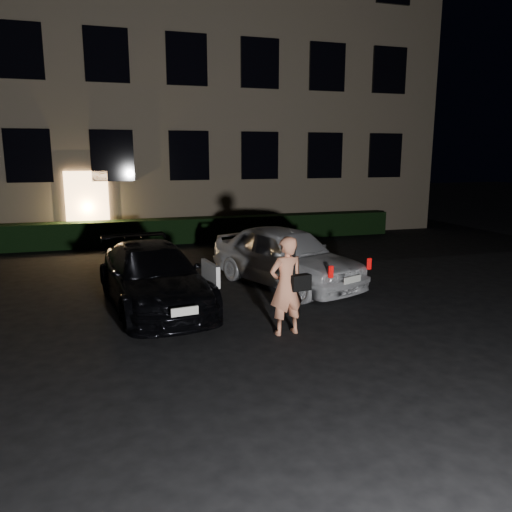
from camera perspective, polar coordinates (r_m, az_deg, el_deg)
name	(u,v)px	position (r m, az deg, el deg)	size (l,w,h in m)	color
ground	(308,352)	(8.03, 5.98, -10.82)	(80.00, 80.00, 0.00)	black
building	(171,82)	(22.21, -9.66, 19.03)	(20.00, 8.11, 12.00)	#756953
hedge	(193,230)	(17.77, -7.19, 2.97)	(15.00, 0.70, 0.85)	black
sedan	(153,276)	(10.29, -11.64, -2.29)	(2.30, 4.52, 1.25)	black
hatch	(286,256)	(11.73, 3.40, 0.03)	(3.10, 4.48, 1.42)	silver
man	(287,286)	(8.49, 3.52, -3.40)	(0.75, 0.49, 1.71)	tan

